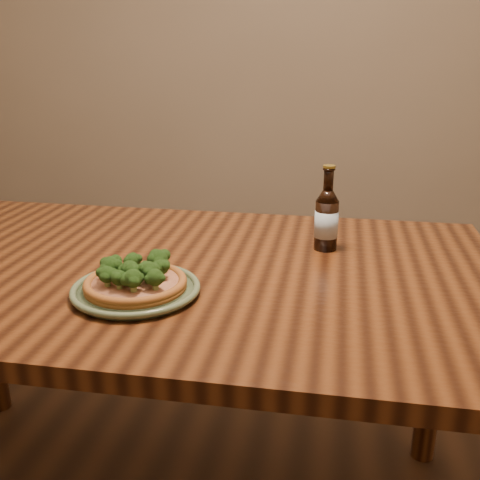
% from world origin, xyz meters
% --- Properties ---
extents(table, '(1.60, 0.90, 0.75)m').
position_xyz_m(table, '(0.00, 0.10, 0.66)').
color(table, '#4F2710').
rests_on(table, ground).
extents(plate, '(0.26, 0.26, 0.02)m').
position_xyz_m(plate, '(0.03, -0.07, 0.76)').
color(plate, '#556646').
rests_on(plate, table).
extents(pizza, '(0.21, 0.21, 0.07)m').
position_xyz_m(pizza, '(0.03, -0.07, 0.78)').
color(pizza, brown).
rests_on(pizza, plate).
extents(beer_bottle, '(0.06, 0.06, 0.21)m').
position_xyz_m(beer_bottle, '(0.40, 0.27, 0.83)').
color(beer_bottle, black).
rests_on(beer_bottle, table).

